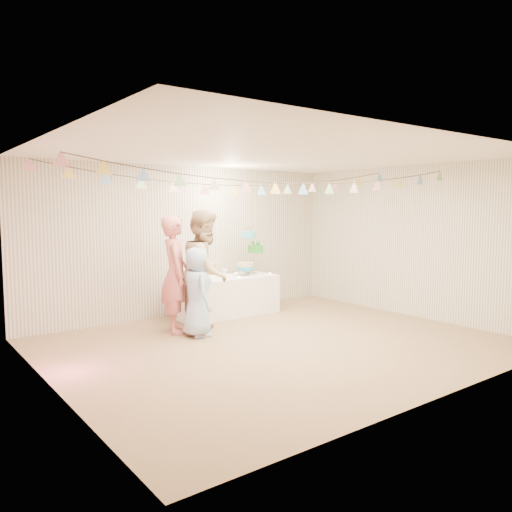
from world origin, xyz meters
TOP-DOWN VIEW (x-y plane):
  - floor at (0.00, 0.00)m, footprint 6.00×6.00m
  - ceiling at (0.00, 0.00)m, footprint 6.00×6.00m
  - back_wall at (0.00, 2.50)m, footprint 6.00×6.00m
  - front_wall at (0.00, -2.50)m, footprint 6.00×6.00m
  - left_wall at (-3.00, 0.00)m, footprint 5.00×5.00m
  - right_wall at (3.00, 0.00)m, footprint 5.00×5.00m
  - table at (0.43, 1.97)m, footprint 1.81×0.73m
  - cake_stand at (0.98, 2.02)m, footprint 0.73×0.43m
  - cake_bottom at (0.83, 1.96)m, footprint 0.31×0.31m
  - cake_middle at (1.16, 2.11)m, footprint 0.27×0.27m
  - cake_top_tier at (0.92, 1.99)m, footprint 0.25×0.25m
  - platter at (-0.21, 1.92)m, footprint 0.33×0.33m
  - posy at (0.42, 2.02)m, footprint 0.13×0.13m
  - person_adult_a at (-0.84, 1.44)m, footprint 0.63×0.75m
  - person_adult_b at (-0.46, 1.19)m, footprint 1.13×1.13m
  - person_child at (-0.70, 1.04)m, footprint 0.54×0.72m
  - bunting_back at (0.00, 1.10)m, footprint 5.60×1.10m
  - bunting_front at (0.00, -0.20)m, footprint 5.60×0.90m
  - tealight_0 at (-0.37, 1.82)m, footprint 0.04×0.04m
  - tealight_1 at (0.08, 2.15)m, footprint 0.04×0.04m
  - tealight_2 at (0.53, 1.75)m, footprint 0.04×0.04m
  - tealight_3 at (0.78, 2.19)m, footprint 0.04×0.04m
  - tealight_4 at (1.25, 1.79)m, footprint 0.04×0.04m

SIDE VIEW (x-z plane):
  - floor at x=0.00m, z-range 0.00..0.00m
  - table at x=0.43m, z-range 0.00..0.68m
  - person_child at x=-0.70m, z-range 0.00..1.32m
  - tealight_0 at x=-0.37m, z-range 0.68..0.71m
  - tealight_1 at x=0.08m, z-range 0.68..0.71m
  - tealight_2 at x=0.53m, z-range 0.68..0.71m
  - tealight_3 at x=0.78m, z-range 0.68..0.71m
  - tealight_4 at x=1.25m, z-range 0.68..0.71m
  - platter at x=-0.21m, z-range 0.75..0.77m
  - posy at x=0.42m, z-range 0.75..0.89m
  - cake_bottom at x=0.83m, z-range 0.76..0.91m
  - person_adult_a at x=-0.84m, z-range 0.00..1.77m
  - person_adult_b at x=-0.46m, z-range 0.00..1.85m
  - cake_middle at x=1.16m, z-range 1.00..1.22m
  - cake_stand at x=0.98m, z-range 0.75..1.56m
  - back_wall at x=0.00m, z-range 1.30..1.30m
  - front_wall at x=0.00m, z-range 1.30..1.30m
  - left_wall at x=-3.00m, z-range 1.30..1.30m
  - right_wall at x=3.00m, z-range 1.30..1.30m
  - cake_top_tier at x=0.92m, z-range 1.28..1.47m
  - bunting_front at x=0.00m, z-range 2.14..2.50m
  - bunting_back at x=0.00m, z-range 2.15..2.55m
  - ceiling at x=0.00m, z-range 2.60..2.60m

